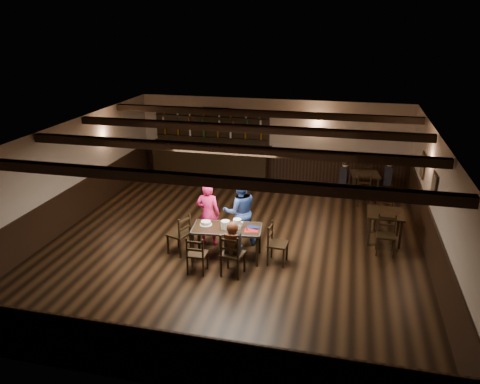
% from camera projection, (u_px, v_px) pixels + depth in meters
% --- Properties ---
extents(ground, '(10.00, 10.00, 0.00)m').
position_uv_depth(ground, '(236.00, 241.00, 11.56)').
color(ground, black).
rests_on(ground, ground).
extents(room_shell, '(9.02, 10.02, 2.71)m').
position_uv_depth(room_shell, '(237.00, 173.00, 10.98)').
color(room_shell, beige).
rests_on(room_shell, ground).
extents(dining_table, '(1.63, 0.94, 0.75)m').
position_uv_depth(dining_table, '(227.00, 231.00, 10.52)').
color(dining_table, black).
rests_on(dining_table, ground).
extents(chair_near_left, '(0.42, 0.40, 0.87)m').
position_uv_depth(chair_near_left, '(196.00, 252.00, 9.90)').
color(chair_near_left, black).
rests_on(chair_near_left, ground).
extents(chair_near_right, '(0.52, 0.50, 0.97)m').
position_uv_depth(chair_near_right, '(231.00, 252.00, 9.78)').
color(chair_near_right, black).
rests_on(chair_near_right, ground).
extents(chair_end_left, '(0.55, 0.56, 0.96)m').
position_uv_depth(chair_end_left, '(182.00, 232.00, 10.73)').
color(chair_end_left, black).
rests_on(chair_end_left, ground).
extents(chair_end_right, '(0.45, 0.47, 0.94)m').
position_uv_depth(chair_end_right, '(274.00, 240.00, 10.34)').
color(chair_end_right, black).
rests_on(chair_end_right, ground).
extents(chair_far_pushed, '(0.52, 0.51, 0.88)m').
position_uv_depth(chair_far_pushed, '(209.00, 211.00, 11.97)').
color(chair_far_pushed, black).
rests_on(chair_far_pushed, ground).
extents(woman_pink, '(0.58, 0.39, 1.57)m').
position_uv_depth(woman_pink, '(208.00, 214.00, 11.14)').
color(woman_pink, '#EA1C8B').
rests_on(woman_pink, ground).
extents(man_blue, '(1.02, 0.92, 1.70)m').
position_uv_depth(man_blue, '(240.00, 211.00, 11.12)').
color(man_blue, navy).
rests_on(man_blue, ground).
extents(seated_person, '(0.32, 0.49, 0.79)m').
position_uv_depth(seated_person, '(233.00, 240.00, 9.75)').
color(seated_person, black).
rests_on(seated_person, ground).
extents(cake, '(0.28, 0.28, 0.09)m').
position_uv_depth(cake, '(206.00, 223.00, 10.61)').
color(cake, white).
rests_on(cake, dining_table).
extents(plate_stack_a, '(0.19, 0.19, 0.18)m').
position_uv_depth(plate_stack_a, '(225.00, 225.00, 10.42)').
color(plate_stack_a, white).
rests_on(plate_stack_a, dining_table).
extents(plate_stack_b, '(0.18, 0.18, 0.21)m').
position_uv_depth(plate_stack_b, '(237.00, 223.00, 10.44)').
color(plate_stack_b, white).
rests_on(plate_stack_b, dining_table).
extents(tea_light, '(0.05, 0.05, 0.06)m').
position_uv_depth(tea_light, '(229.00, 224.00, 10.60)').
color(tea_light, '#A5A8AD').
rests_on(tea_light, dining_table).
extents(salt_shaker, '(0.04, 0.04, 0.09)m').
position_uv_depth(salt_shaker, '(240.00, 228.00, 10.38)').
color(salt_shaker, silver).
rests_on(salt_shaker, dining_table).
extents(pepper_shaker, '(0.03, 0.03, 0.08)m').
position_uv_depth(pepper_shaker, '(247.00, 229.00, 10.33)').
color(pepper_shaker, '#A5A8AD').
rests_on(pepper_shaker, dining_table).
extents(drink_glass, '(0.06, 0.06, 0.10)m').
position_uv_depth(drink_glass, '(242.00, 224.00, 10.55)').
color(drink_glass, silver).
rests_on(drink_glass, dining_table).
extents(menu_red, '(0.34, 0.27, 0.00)m').
position_uv_depth(menu_red, '(251.00, 230.00, 10.34)').
color(menu_red, maroon).
rests_on(menu_red, dining_table).
extents(menu_blue, '(0.30, 0.23, 0.00)m').
position_uv_depth(menu_blue, '(253.00, 227.00, 10.50)').
color(menu_blue, '#0D1745').
rests_on(menu_blue, dining_table).
extents(bar_counter, '(4.17, 0.70, 2.20)m').
position_uv_depth(bar_counter, '(211.00, 156.00, 16.04)').
color(bar_counter, black).
rests_on(bar_counter, ground).
extents(back_table_a, '(0.87, 0.87, 0.75)m').
position_uv_depth(back_table_a, '(385.00, 216.00, 11.34)').
color(back_table_a, black).
rests_on(back_table_a, ground).
extents(back_table_b, '(0.94, 0.94, 0.75)m').
position_uv_depth(back_table_b, '(365.00, 177.00, 14.17)').
color(back_table_b, black).
rests_on(back_table_b, ground).
extents(bg_patron_left, '(0.27, 0.37, 0.70)m').
position_uv_depth(bg_patron_left, '(345.00, 172.00, 14.10)').
color(bg_patron_left, black).
rests_on(bg_patron_left, ground).
extents(bg_patron_right, '(0.28, 0.41, 0.78)m').
position_uv_depth(bg_patron_right, '(389.00, 171.00, 13.97)').
color(bg_patron_right, black).
rests_on(bg_patron_right, ground).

